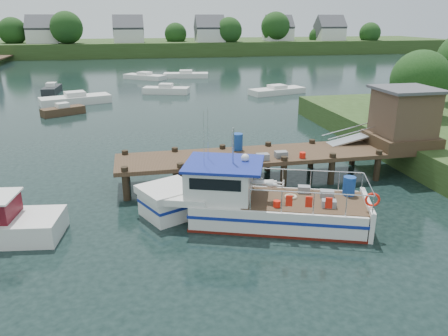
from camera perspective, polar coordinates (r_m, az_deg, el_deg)
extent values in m
plane|color=black|center=(22.25, 1.74, -1.75)|extent=(160.00, 160.00, 0.00)
cylinder|color=#332114|center=(32.93, 23.70, 6.31)|extent=(0.50, 0.50, 3.05)
sphere|color=#1C3F16|center=(32.55, 24.27, 10.48)|extent=(3.90, 3.90, 3.90)
cube|color=#2F481D|center=(104.52, -9.39, 15.29)|extent=(140.00, 24.00, 3.00)
cylinder|color=#332114|center=(102.03, -25.64, 14.04)|extent=(0.60, 0.60, 4.20)
sphere|color=#1C3F16|center=(101.90, -25.90, 15.77)|extent=(5.54, 5.54, 5.54)
cylinder|color=#332114|center=(96.13, -19.64, 14.76)|extent=(0.60, 0.60, 4.80)
sphere|color=#1C3F16|center=(95.99, -19.89, 16.86)|extent=(6.34, 6.34, 6.34)
cylinder|color=#332114|center=(97.42, -12.82, 14.88)|extent=(0.60, 0.60, 3.00)
sphere|color=#1C3F16|center=(97.30, -12.92, 16.18)|extent=(3.96, 3.96, 3.96)
cylinder|color=#332114|center=(99.89, -6.28, 15.49)|extent=(0.60, 0.60, 3.60)
sphere|color=#1C3F16|center=(99.76, -6.34, 17.02)|extent=(4.75, 4.75, 4.75)
cylinder|color=#332114|center=(97.65, 0.64, 15.69)|extent=(0.60, 0.60, 4.20)
sphere|color=#1C3F16|center=(97.51, 0.65, 17.52)|extent=(5.54, 5.54, 5.54)
cylinder|color=#332114|center=(102.45, 6.65, 15.90)|extent=(0.60, 0.60, 4.80)
sphere|color=#1C3F16|center=(102.32, 6.73, 17.89)|extent=(6.34, 6.34, 6.34)
cylinder|color=#332114|center=(108.27, 12.04, 15.31)|extent=(0.60, 0.60, 3.00)
sphere|color=#1C3F16|center=(108.16, 12.12, 16.48)|extent=(3.96, 3.96, 3.96)
cylinder|color=#332114|center=(109.57, 18.37, 14.98)|extent=(0.60, 0.60, 3.60)
sphere|color=#1C3F16|center=(109.46, 18.52, 16.37)|extent=(4.75, 4.75, 4.75)
cube|color=silver|center=(99.76, -22.48, 15.48)|extent=(6.00, 5.00, 3.00)
cube|color=#47474C|center=(99.71, -22.62, 16.57)|extent=(6.20, 5.09, 5.09)
cube|color=silver|center=(97.29, -12.32, 16.39)|extent=(6.00, 5.00, 3.00)
cube|color=#47474C|center=(97.23, -12.40, 17.50)|extent=(6.20, 5.09, 5.09)
cube|color=silver|center=(97.76, -1.88, 16.80)|extent=(6.00, 5.00, 3.00)
cube|color=#47474C|center=(97.70, -1.89, 17.92)|extent=(6.20, 5.09, 5.09)
cube|color=silver|center=(103.64, 7.06, 16.81)|extent=(6.00, 5.00, 3.00)
cube|color=#47474C|center=(103.59, 7.10, 17.86)|extent=(6.20, 5.09, 5.09)
cube|color=silver|center=(107.14, 13.59, 16.51)|extent=(6.00, 5.00, 3.00)
cube|color=#47474C|center=(107.09, 13.68, 17.52)|extent=(6.20, 5.09, 5.09)
cube|color=#443020|center=(22.35, 6.76, 1.75)|extent=(16.00, 3.00, 0.20)
cylinder|color=black|center=(20.27, -12.69, -2.40)|extent=(0.32, 0.32, 1.90)
cylinder|color=black|center=(22.71, -12.66, -0.04)|extent=(0.32, 0.32, 1.90)
cylinder|color=black|center=(20.34, -5.64, -1.93)|extent=(0.32, 0.32, 1.90)
cylinder|color=black|center=(22.78, -6.37, 0.38)|extent=(0.32, 0.32, 1.90)
cylinder|color=black|center=(20.73, 1.24, -1.43)|extent=(0.32, 0.32, 1.90)
cylinder|color=black|center=(23.12, -0.20, 0.78)|extent=(0.32, 0.32, 1.90)
cylinder|color=black|center=(21.40, 7.78, -0.94)|extent=(0.32, 0.32, 1.90)
cylinder|color=black|center=(23.73, 5.73, 1.17)|extent=(0.32, 0.32, 1.90)
cylinder|color=black|center=(22.33, 13.85, -0.47)|extent=(0.32, 0.32, 1.90)
cylinder|color=black|center=(24.57, 11.30, 1.52)|extent=(0.32, 0.32, 1.90)
cylinder|color=black|center=(23.49, 19.37, -0.04)|extent=(0.32, 0.32, 1.90)
cylinder|color=black|center=(25.63, 16.47, 1.83)|extent=(0.32, 0.32, 1.90)
cylinder|color=black|center=(24.85, 24.33, 0.35)|extent=(0.32, 0.32, 1.90)
cylinder|color=black|center=(26.88, 21.19, 2.10)|extent=(0.32, 0.32, 1.90)
cube|color=#443020|center=(25.30, 22.06, 3.46)|extent=(3.20, 3.00, 0.60)
cube|color=brown|center=(24.99, 22.46, 6.55)|extent=(2.60, 2.60, 2.40)
cube|color=#47474C|center=(24.77, 22.84, 9.47)|extent=(3.00, 3.00, 0.15)
cube|color=#A5A8AD|center=(24.88, 16.49, 3.72)|extent=(3.34, 0.90, 0.79)
cylinder|color=silver|center=(24.42, 17.03, 4.60)|extent=(3.34, 0.05, 0.76)
cylinder|color=silver|center=(25.10, 16.18, 5.06)|extent=(3.34, 0.05, 0.76)
cube|color=slate|center=(21.07, 5.05, 1.47)|extent=(0.60, 0.40, 0.30)
cube|color=slate|center=(21.55, 7.45, 1.78)|extent=(0.60, 0.40, 0.30)
cylinder|color=red|center=(21.63, 10.21, 1.67)|extent=(0.30, 0.30, 0.28)
cylinder|color=navy|center=(22.55, 1.75, 3.46)|extent=(0.56, 0.56, 0.85)
cube|color=silver|center=(17.83, 6.89, -5.58)|extent=(7.23, 4.80, 1.03)
cube|color=silver|center=(18.41, -7.22, -4.77)|extent=(2.53, 2.53, 1.03)
cube|color=silver|center=(18.16, -7.31, -2.89)|extent=(2.80, 2.74, 0.31)
cube|color=silver|center=(17.96, -4.54, -3.13)|extent=(2.55, 3.01, 0.27)
cube|color=navy|center=(17.77, 6.91, -5.20)|extent=(7.33, 4.86, 0.13)
cube|color=navy|center=(18.36, -7.24, -4.40)|extent=(2.58, 2.58, 0.13)
cube|color=#5C150D|center=(18.03, 6.83, -6.94)|extent=(7.32, 4.85, 0.13)
cube|color=#443020|center=(17.64, 10.46, -4.19)|extent=(5.37, 3.91, 0.04)
cube|color=silver|center=(18.11, 18.08, -5.73)|extent=(1.08, 2.59, 1.21)
cube|color=silver|center=(17.54, -0.58, -1.65)|extent=(3.15, 3.04, 1.34)
cube|color=black|center=(16.36, -1.19, -2.22)|extent=(1.87, 0.70, 0.45)
cube|color=black|center=(18.54, -0.04, 0.40)|extent=(1.87, 0.70, 0.45)
cube|color=black|center=(17.67, -4.64, -0.63)|extent=(0.58, 1.53, 0.45)
cube|color=navy|center=(17.27, 0.00, 0.54)|extent=(3.75, 3.47, 0.11)
cylinder|color=silver|center=(17.00, 1.20, 2.92)|extent=(0.09, 0.09, 1.43)
cylinder|color=silver|center=(16.64, -2.67, 3.82)|extent=(0.03, 0.03, 2.15)
cylinder|color=silver|center=(17.49, -2.13, 4.59)|extent=(0.03, 0.03, 2.15)
sphere|color=silver|center=(17.47, 2.78, 1.35)|extent=(0.41, 0.41, 0.32)
cylinder|color=silver|center=(16.19, 11.26, -3.18)|extent=(4.23, 1.55, 0.04)
cylinder|color=silver|center=(18.50, 10.90, -0.30)|extent=(4.23, 1.55, 0.04)
cylinder|color=silver|center=(17.63, 18.44, -1.96)|extent=(0.87, 2.33, 0.04)
cylinder|color=silver|center=(16.35, 3.45, -4.21)|extent=(0.05, 0.05, 0.85)
cylinder|color=silver|center=(18.64, 4.08, -1.23)|extent=(0.05, 0.05, 0.85)
cylinder|color=silver|center=(16.32, 7.54, -4.41)|extent=(0.05, 0.05, 0.85)
cylinder|color=silver|center=(18.61, 7.66, -1.39)|extent=(0.05, 0.05, 0.85)
cylinder|color=silver|center=(16.36, 11.63, -4.58)|extent=(0.05, 0.05, 0.85)
cylinder|color=silver|center=(18.65, 11.23, -1.55)|extent=(0.05, 0.05, 0.85)
cylinder|color=silver|center=(16.49, 15.68, -4.73)|extent=(0.05, 0.05, 0.85)
cylinder|color=silver|center=(18.76, 14.78, -1.71)|extent=(0.05, 0.05, 0.85)
cylinder|color=silver|center=(16.65, 18.90, -4.83)|extent=(0.05, 0.05, 0.85)
cylinder|color=silver|center=(18.91, 17.61, -1.82)|extent=(0.05, 0.05, 0.85)
cube|color=slate|center=(17.16, 13.54, -4.54)|extent=(0.63, 0.52, 0.29)
cube|color=slate|center=(18.07, 13.28, -3.30)|extent=(0.63, 0.52, 0.29)
cube|color=slate|center=(18.33, 10.40, -2.76)|extent=(0.58, 0.49, 0.29)
cylinder|color=navy|center=(18.42, 16.02, -2.29)|extent=(0.64, 0.64, 0.79)
cylinder|color=red|center=(16.82, 6.91, -4.68)|extent=(0.34, 0.34, 0.27)
torus|color=#BFB28C|center=(17.76, 8.72, -3.73)|extent=(0.64, 0.64, 0.11)
torus|color=red|center=(17.11, 18.83, -3.94)|extent=(0.55, 0.27, 0.56)
cube|color=red|center=(16.28, 8.50, -4.26)|extent=(0.27, 0.17, 0.40)
cube|color=red|center=(16.31, 11.02, -4.37)|extent=(0.27, 0.17, 0.40)
cube|color=red|center=(16.37, 13.53, -4.46)|extent=(0.27, 0.17, 0.40)
imported|color=silver|center=(17.09, 5.24, -1.89)|extent=(0.55, 0.67, 1.58)
cube|color=#443020|center=(40.03, -20.28, 7.00)|extent=(3.69, 2.75, 0.65)
cube|color=silver|center=(39.94, -20.36, 7.69)|extent=(1.28, 1.22, 0.42)
cube|color=silver|center=(61.72, -4.99, 11.97)|extent=(6.31, 3.00, 0.65)
cube|color=silver|center=(61.66, -5.01, 12.43)|extent=(1.91, 1.71, 0.42)
cube|color=silver|center=(44.78, -18.82, 8.40)|extent=(6.81, 4.05, 0.75)
cube|color=silver|center=(44.69, -18.90, 9.12)|extent=(2.19, 2.02, 0.48)
cube|color=silver|center=(48.74, -7.56, 10.01)|extent=(5.21, 3.13, 0.69)
cube|color=silver|center=(48.66, -7.59, 10.61)|extent=(1.68, 1.56, 0.44)
cube|color=silver|center=(48.51, 6.94, 9.95)|extent=(6.53, 3.73, 0.62)
cube|color=silver|center=(48.44, 6.96, 10.49)|extent=(2.07, 1.91, 0.40)
cube|color=silver|center=(60.84, -10.32, 11.62)|extent=(5.74, 5.02, 0.62)
cube|color=silver|center=(60.79, -10.35, 12.06)|extent=(2.11, 2.07, 0.40)
cube|color=black|center=(52.27, -21.56, 9.49)|extent=(1.64, 4.22, 0.73)
cube|color=silver|center=(52.19, -21.63, 10.08)|extent=(1.06, 1.22, 0.47)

